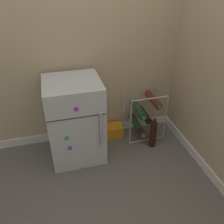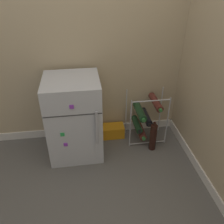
% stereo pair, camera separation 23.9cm
% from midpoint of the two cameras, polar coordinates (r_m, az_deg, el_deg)
% --- Properties ---
extents(ground_plane, '(14.00, 14.00, 0.00)m').
position_cam_midpoint_polar(ground_plane, '(2.35, 1.00, -13.48)').
color(ground_plane, '#56544F').
extents(wall_back, '(6.77, 0.07, 2.50)m').
position_cam_midpoint_polar(wall_back, '(2.30, -1.30, 21.10)').
color(wall_back, tan).
rests_on(wall_back, ground_plane).
extents(mini_fridge, '(0.51, 0.51, 0.82)m').
position_cam_midpoint_polar(mini_fridge, '(2.31, -6.15, -1.47)').
color(mini_fridge, '#B7BABF').
rests_on(mini_fridge, ground_plane).
extents(wine_rack, '(0.41, 0.33, 0.57)m').
position_cam_midpoint_polar(wine_rack, '(2.57, 10.30, -1.29)').
color(wine_rack, '#B2B2B7').
rests_on(wine_rack, ground_plane).
extents(soda_box, '(0.25, 0.15, 0.14)m').
position_cam_midpoint_polar(soda_box, '(2.69, 2.67, -4.66)').
color(soda_box, orange).
rests_on(soda_box, ground_plane).
extents(loose_bottle_floor, '(0.07, 0.07, 0.34)m').
position_cam_midpoint_polar(loose_bottle_floor, '(2.52, 12.56, -6.01)').
color(loose_bottle_floor, black).
rests_on(loose_bottle_floor, ground_plane).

